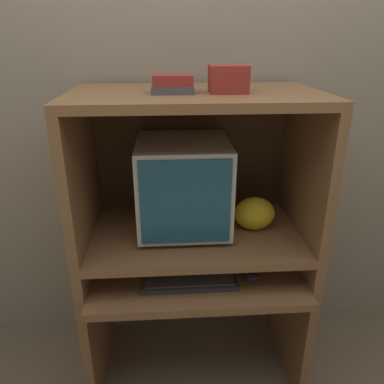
# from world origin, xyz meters

# --- Properties ---
(wall_back) EXTENTS (6.00, 0.06, 2.60)m
(wall_back) POSITION_xyz_m (0.00, 0.65, 1.30)
(wall_back) COLOR gray
(wall_back) RESTS_ON ground_plane
(desk_base) EXTENTS (1.01, 0.65, 0.64)m
(desk_base) POSITION_xyz_m (0.00, 0.24, 0.40)
(desk_base) COLOR brown
(desk_base) RESTS_ON ground_plane
(desk_monitor_shelf) EXTENTS (1.01, 0.59, 0.16)m
(desk_monitor_shelf) POSITION_xyz_m (0.00, 0.29, 0.76)
(desk_monitor_shelf) COLOR brown
(desk_monitor_shelf) RESTS_ON desk_base
(hutch_upper) EXTENTS (1.01, 0.59, 0.62)m
(hutch_upper) POSITION_xyz_m (0.00, 0.33, 1.21)
(hutch_upper) COLOR brown
(hutch_upper) RESTS_ON desk_monitor_shelf
(crt_monitor) EXTENTS (0.40, 0.42, 0.41)m
(crt_monitor) POSITION_xyz_m (-0.05, 0.33, 1.01)
(crt_monitor) COLOR beige
(crt_monitor) RESTS_ON desk_monitor_shelf
(keyboard) EXTENTS (0.41, 0.15, 0.03)m
(keyboard) POSITION_xyz_m (-0.04, 0.11, 0.65)
(keyboard) COLOR #2D2D30
(keyboard) RESTS_ON desk_base
(mouse) EXTENTS (0.07, 0.05, 0.03)m
(mouse) POSITION_xyz_m (0.24, 0.12, 0.65)
(mouse) COLOR #28282B
(mouse) RESTS_ON desk_base
(snack_bag) EXTENTS (0.19, 0.14, 0.15)m
(snack_bag) POSITION_xyz_m (0.27, 0.30, 0.87)
(snack_bag) COLOR gold
(snack_bag) RESTS_ON desk_monitor_shelf
(book_stack) EXTENTS (0.16, 0.13, 0.07)m
(book_stack) POSITION_xyz_m (-0.09, 0.25, 1.45)
(book_stack) COLOR #4C4C51
(book_stack) RESTS_ON hutch_upper
(storage_box) EXTENTS (0.14, 0.12, 0.10)m
(storage_box) POSITION_xyz_m (0.12, 0.25, 1.47)
(storage_box) COLOR maroon
(storage_box) RESTS_ON hutch_upper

